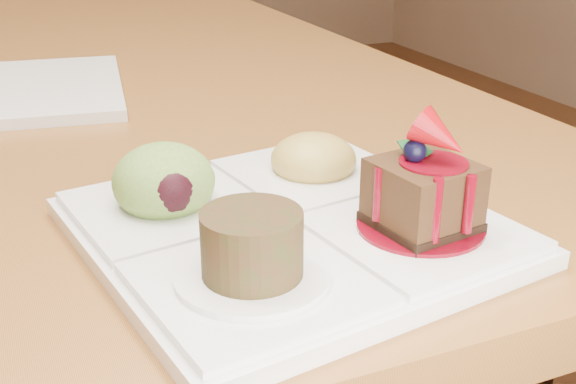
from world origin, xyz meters
name	(u,v)px	position (x,y,z in m)	size (l,w,h in m)	color
dining_table	(9,90)	(0.00, 0.00, 0.68)	(1.00, 1.80, 0.75)	olive
chair_right	(564,208)	(0.80, -0.35, 0.49)	(0.51, 0.51, 0.87)	black
sampler_plate	(283,211)	(0.14, -0.75, 0.77)	(0.29, 0.29, 0.10)	white
second_plate	(2,92)	(-0.01, -0.30, 0.76)	(0.26, 0.26, 0.01)	white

